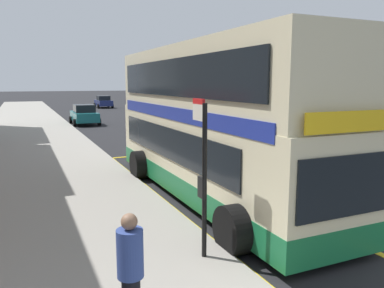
% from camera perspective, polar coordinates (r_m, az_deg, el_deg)
% --- Properties ---
extents(ground_plane, '(260.00, 260.00, 0.00)m').
position_cam_1_polar(ground_plane, '(35.21, -11.85, 3.49)').
color(ground_plane, black).
extents(pavement_near, '(6.00, 76.00, 0.14)m').
position_cam_1_polar(pavement_near, '(34.40, -23.32, 2.93)').
color(pavement_near, gray).
rests_on(pavement_near, ground).
extents(double_decker_bus, '(3.17, 10.36, 4.40)m').
position_cam_1_polar(double_decker_bus, '(11.15, 2.79, 2.46)').
color(double_decker_bus, beige).
rests_on(double_decker_bus, ground).
extents(bus_bay_markings, '(2.91, 14.06, 0.01)m').
position_cam_1_polar(bus_bay_markings, '(11.54, 2.29, -7.75)').
color(bus_bay_markings, gold).
rests_on(bus_bay_markings, ground).
extents(bus_stop_sign, '(0.09, 0.51, 2.94)m').
position_cam_1_polar(bus_stop_sign, '(6.96, 1.63, -3.49)').
color(bus_stop_sign, black).
rests_on(bus_stop_sign, pavement_near).
extents(parked_car_teal_far, '(2.09, 4.20, 1.62)m').
position_cam_1_polar(parked_car_teal_far, '(32.13, -15.84, 4.25)').
color(parked_car_teal_far, '#196066').
rests_on(parked_car_teal_far, ground).
extents(parked_car_navy_kerbside, '(2.09, 4.20, 1.62)m').
position_cam_1_polar(parked_car_navy_kerbside, '(53.19, -13.13, 6.17)').
color(parked_car_navy_kerbside, navy).
rests_on(parked_car_navy_kerbside, ground).
extents(pedestrian_waiting_near_sign, '(0.34, 0.34, 1.63)m').
position_cam_1_polar(pedestrian_waiting_near_sign, '(5.13, -9.19, -18.12)').
color(pedestrian_waiting_near_sign, black).
rests_on(pedestrian_waiting_near_sign, pavement_near).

